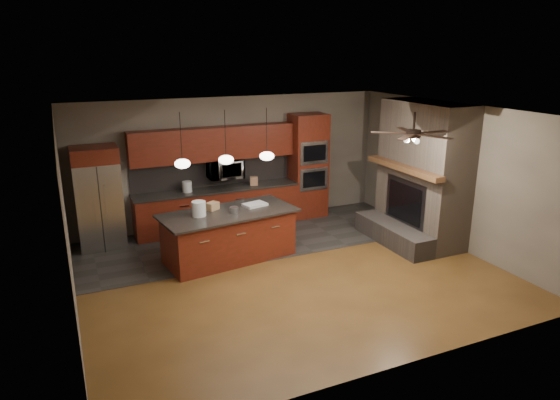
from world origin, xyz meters
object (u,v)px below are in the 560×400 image
refrigerator (98,198)px  paint_can (234,210)px  cardboard_box (212,206)px  oven_tower (308,166)px  kitchen_island (229,235)px  microwave (225,169)px  white_bucket (199,209)px  counter_bucket (187,187)px  paint_tray (255,204)px  counter_box (254,181)px

refrigerator → paint_can: refrigerator is taller
paint_can → cardboard_box: 0.45m
oven_tower → paint_can: oven_tower is taller
refrigerator → cardboard_box: size_ratio=9.11×
kitchen_island → cardboard_box: 0.62m
microwave → white_bucket: (-1.06, -1.74, -0.25)m
counter_bucket → microwave: bearing=3.4°
refrigerator → counter_bucket: size_ratio=8.92×
oven_tower → paint_can: size_ratio=14.85×
white_bucket → paint_tray: (1.13, 0.17, -0.11)m
paint_can → oven_tower: bearing=36.4°
refrigerator → paint_tray: refrigerator is taller
white_bucket → microwave: bearing=58.7°
paint_can → white_bucket: bearing=171.9°
cardboard_box → counter_box: size_ratio=1.19×
microwave → counter_box: (0.62, -0.10, -0.31)m
white_bucket → counter_bucket: (0.21, 1.69, -0.04)m
kitchen_island → paint_tray: paint_tray is taller
microwave → paint_tray: (0.07, -1.58, -0.36)m
kitchen_island → counter_bucket: 1.81m
oven_tower → refrigerator: 4.59m
oven_tower → refrigerator: oven_tower is taller
microwave → paint_can: bearing=-103.3°
cardboard_box → counter_bucket: size_ratio=0.98×
oven_tower → microwave: size_ratio=3.25×
refrigerator → paint_tray: size_ratio=4.75×
white_bucket → paint_can: 0.64m
paint_tray → refrigerator: bearing=138.1°
kitchen_island → counter_box: bearing=47.4°
kitchen_island → microwave: bearing=65.7°
cardboard_box → counter_box: (1.36, 1.40, 0.00)m
microwave → paint_can: 1.91m
microwave → paint_can: size_ratio=4.56×
paint_tray → counter_box: 1.58m
refrigerator → white_bucket: refrigerator is taller
cardboard_box → counter_bucket: counter_bucket is taller
refrigerator → white_bucket: (1.55, -1.61, 0.05)m
refrigerator → kitchen_island: (2.10, -1.61, -0.54)m
kitchen_island → white_bucket: 0.80m
microwave → paint_tray: 1.62m
cardboard_box → counter_bucket: (-0.11, 1.45, 0.02)m
paint_can → counter_bucket: counter_bucket is taller
counter_bucket → cardboard_box: bearing=-85.5°
kitchen_island → counter_bucket: size_ratio=11.52×
paint_can → microwave: bearing=76.7°
refrigerator → kitchen_island: 2.70m
white_bucket → paint_tray: 1.15m
white_bucket → cardboard_box: size_ratio=1.22×
refrigerator → paint_can: size_ratio=12.50×
paint_can → cardboard_box: bearing=132.1°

